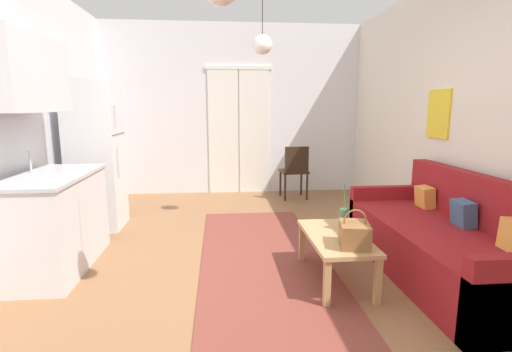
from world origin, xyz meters
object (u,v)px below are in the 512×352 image
couch (447,244)px  refrigerator (96,155)px  pendant_lamp_far (262,44)px  accent_chair (295,169)px  bamboo_vase (344,219)px  handbag (354,234)px  coffee_table (336,241)px

couch → refrigerator: size_ratio=1.19×
couch → pendant_lamp_far: (-1.45, 1.64, 1.91)m
accent_chair → pendant_lamp_far: size_ratio=1.13×
accent_chair → bamboo_vase: bearing=83.9°
bamboo_vase → handbag: bamboo_vase is taller
refrigerator → pendant_lamp_far: 2.40m
couch → bamboo_vase: couch is taller
couch → pendant_lamp_far: 2.91m
handbag → accent_chair: bearing=87.1°
coffee_table → pendant_lamp_far: (-0.45, 1.64, 1.85)m
bamboo_vase → refrigerator: size_ratio=0.23×
coffee_table → accent_chair: bearing=85.6°
bamboo_vase → handbag: size_ratio=1.27×
couch → handbag: couch is taller
couch → handbag: 1.00m
accent_chair → refrigerator: bearing=20.5°
coffee_table → couch: bearing=-0.3°
refrigerator → pendant_lamp_far: size_ratio=2.35×
couch → bamboo_vase: 0.93m
accent_chair → pendant_lamp_far: 2.26m
handbag → pendant_lamp_far: bearing=105.1°
bamboo_vase → accent_chair: bearing=87.6°
coffee_table → refrigerator: refrigerator is taller
handbag → refrigerator: (-2.53, 2.00, 0.40)m
handbag → refrigerator: 3.25m
handbag → pendant_lamp_far: (-0.51, 1.90, 1.70)m
handbag → pendant_lamp_far: 2.60m
coffee_table → bamboo_vase: size_ratio=2.32×
handbag → accent_chair: accent_chair is taller
bamboo_vase → couch: bearing=-9.5°
couch → accent_chair: (-0.78, 2.95, 0.20)m
accent_chair → pendant_lamp_far: pendant_lamp_far is taller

